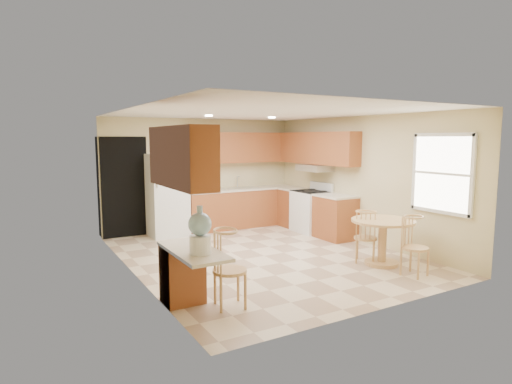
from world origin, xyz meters
TOP-DOWN VIEW (x-y plane):
  - floor at (0.00, 0.00)m, footprint 5.50×5.50m
  - ceiling at (0.00, 0.00)m, footprint 4.50×5.50m
  - wall_back at (0.00, 2.75)m, footprint 4.50×0.02m
  - wall_front at (0.00, -2.75)m, footprint 4.50×0.02m
  - wall_left at (-2.25, 0.00)m, footprint 0.02×5.50m
  - wall_right at (2.25, 0.00)m, footprint 0.02×5.50m
  - doorway at (-1.75, 2.73)m, footprint 0.90×0.02m
  - base_cab_back at (0.88, 2.45)m, footprint 2.75×0.60m
  - counter_back at (0.88, 2.45)m, footprint 2.75×0.63m
  - base_cab_right_a at (1.95, 1.85)m, footprint 0.60×0.59m
  - counter_right_a at (1.95, 1.85)m, footprint 0.63×0.59m
  - base_cab_right_b at (1.95, 0.40)m, footprint 0.60×0.80m
  - counter_right_b at (1.95, 0.40)m, footprint 0.63×0.80m
  - upper_cab_back at (0.88, 2.58)m, footprint 2.75×0.33m
  - upper_cab_right at (2.08, 1.21)m, footprint 0.33×2.42m
  - upper_cab_left at (-2.08, -1.60)m, footprint 0.33×1.40m
  - sink at (0.85, 2.45)m, footprint 0.78×0.44m
  - range_hood at (2.00, 1.18)m, footprint 0.50×0.76m
  - desk_pedestal at (-2.00, -1.32)m, footprint 0.48×0.42m
  - desk_top at (-2.00, -1.70)m, footprint 0.50×1.20m
  - window at (2.23, -1.85)m, footprint 0.06×1.12m
  - can_light_a at (-0.50, 1.20)m, footprint 0.14×0.14m
  - can_light_b at (0.90, 1.20)m, footprint 0.14×0.14m
  - refrigerator at (-0.95, 2.40)m, footprint 0.77×0.75m
  - stove at (1.92, 1.18)m, footprint 0.65×0.76m
  - dining_table at (1.40, -1.42)m, footprint 1.01×1.01m
  - chair_table_a at (1.27, -1.25)m, footprint 0.38×0.47m
  - chair_table_b at (1.40, -2.15)m, footprint 0.40×0.41m
  - chair_desk at (-1.55, -1.84)m, footprint 0.42×0.55m
  - water_crock at (-2.00, -1.92)m, footprint 0.26×0.26m

SIDE VIEW (x-z plane):
  - floor at x=0.00m, z-range 0.00..0.00m
  - desk_pedestal at x=-2.00m, z-range 0.00..0.72m
  - base_cab_back at x=0.88m, z-range 0.00..0.87m
  - base_cab_right_a at x=1.95m, z-range 0.00..0.87m
  - base_cab_right_b at x=1.95m, z-range 0.00..0.87m
  - stove at x=1.92m, z-range -0.08..1.01m
  - dining_table at x=1.40m, z-range 0.12..0.87m
  - chair_table_a at x=1.27m, z-range 0.09..0.96m
  - chair_table_b at x=1.40m, z-range 0.10..0.99m
  - chair_desk at x=-1.55m, z-range 0.10..1.06m
  - desk_top at x=-2.00m, z-range 0.73..0.77m
  - refrigerator at x=-0.95m, z-range 0.00..1.74m
  - counter_back at x=0.88m, z-range 0.87..0.91m
  - counter_right_a at x=1.95m, z-range 0.87..0.91m
  - counter_right_b at x=1.95m, z-range 0.87..0.91m
  - sink at x=0.85m, z-range 0.91..0.92m
  - water_crock at x=-2.00m, z-range 0.74..1.29m
  - doorway at x=-1.75m, z-range 0.00..2.10m
  - wall_back at x=0.00m, z-range 0.00..2.50m
  - wall_front at x=0.00m, z-range 0.00..2.50m
  - wall_left at x=-2.25m, z-range 0.00..2.50m
  - wall_right at x=2.25m, z-range 0.00..2.50m
  - range_hood at x=2.00m, z-range 1.35..1.49m
  - window at x=2.23m, z-range 0.85..2.15m
  - upper_cab_back at x=0.88m, z-range 1.50..2.20m
  - upper_cab_right at x=2.08m, z-range 1.50..2.20m
  - upper_cab_left at x=-2.08m, z-range 1.50..2.20m
  - can_light_a at x=-0.50m, z-range 2.48..2.49m
  - can_light_b at x=0.90m, z-range 2.48..2.49m
  - ceiling at x=0.00m, z-range 2.49..2.51m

